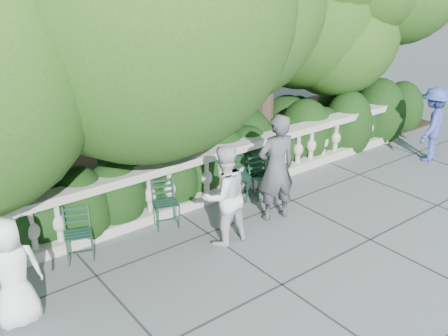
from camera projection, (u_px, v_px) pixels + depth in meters
ground at (262, 244)px, 8.08m from camera, size 90.00×90.00×0.00m
balustrade at (198, 180)px, 9.20m from camera, size 12.00×0.44×1.00m
shrub_hedge at (165, 183)px, 10.27m from camera, size 15.00×2.60×1.70m
chair_b at (82, 264)px, 7.55m from camera, size 0.58×0.60×0.84m
chair_c at (169, 230)px, 8.49m from camera, size 0.56×0.59×0.84m
chair_d at (265, 200)px, 9.53m from camera, size 0.50×0.54×0.84m
chair_e at (251, 200)px, 9.55m from camera, size 0.54×0.57×0.84m
chair_f at (267, 197)px, 9.65m from camera, size 0.58×0.61×0.84m
person_businessman at (12, 273)px, 6.09m from camera, size 0.77×0.54×1.47m
person_woman_grey at (276, 168)px, 8.53m from camera, size 0.78×0.60×1.91m
person_casual_man at (224, 196)px, 7.83m from camera, size 0.84×0.67×1.66m
person_older_blue at (432, 124)px, 11.11m from camera, size 1.22×0.91×1.68m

